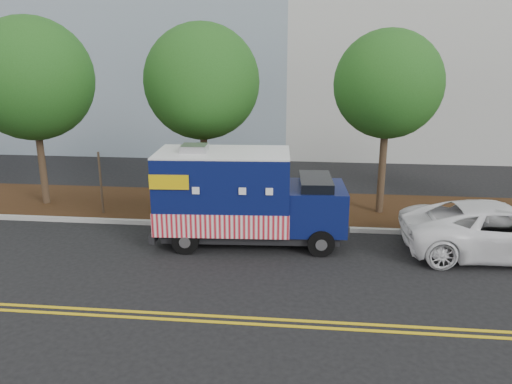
# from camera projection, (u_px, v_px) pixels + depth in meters

# --- Properties ---
(ground) EXTENTS (120.00, 120.00, 0.00)m
(ground) POSITION_uv_depth(u_px,v_px,m) (204.00, 242.00, 15.76)
(ground) COLOR black
(ground) RESTS_ON ground
(curb) EXTENTS (120.00, 0.18, 0.15)m
(curb) POSITION_uv_depth(u_px,v_px,m) (212.00, 225.00, 17.08)
(curb) COLOR #9E9E99
(curb) RESTS_ON ground
(mulch_strip) EXTENTS (120.00, 4.00, 0.15)m
(mulch_strip) POSITION_uv_depth(u_px,v_px,m) (223.00, 206.00, 19.09)
(mulch_strip) COLOR #321F0E
(mulch_strip) RESTS_ON ground
(centerline_near) EXTENTS (120.00, 0.10, 0.01)m
(centerline_near) POSITION_uv_depth(u_px,v_px,m) (165.00, 313.00, 11.51)
(centerline_near) COLOR gold
(centerline_near) RESTS_ON ground
(centerline_far) EXTENTS (120.00, 0.10, 0.01)m
(centerline_far) POSITION_uv_depth(u_px,v_px,m) (162.00, 319.00, 11.27)
(centerline_far) COLOR gold
(centerline_far) RESTS_ON ground
(tree_a) EXTENTS (4.43, 4.43, 7.04)m
(tree_a) POSITION_uv_depth(u_px,v_px,m) (32.00, 79.00, 17.96)
(tree_a) COLOR #38281C
(tree_a) RESTS_ON ground
(tree_b) EXTENTS (4.21, 4.21, 6.83)m
(tree_b) POSITION_uv_depth(u_px,v_px,m) (202.00, 82.00, 18.10)
(tree_b) COLOR #38281C
(tree_b) RESTS_ON ground
(tree_c) EXTENTS (3.70, 3.70, 6.57)m
(tree_c) POSITION_uv_depth(u_px,v_px,m) (388.00, 85.00, 16.94)
(tree_c) COLOR #38281C
(tree_c) RESTS_ON ground
(sign_post) EXTENTS (0.06, 0.06, 2.40)m
(sign_post) POSITION_uv_depth(u_px,v_px,m) (101.00, 185.00, 17.78)
(sign_post) COLOR #473828
(sign_post) RESTS_ON ground
(food_truck) EXTENTS (6.01, 2.56, 3.10)m
(food_truck) POSITION_uv_depth(u_px,v_px,m) (240.00, 199.00, 15.37)
(food_truck) COLOR black
(food_truck) RESTS_ON ground
(white_car) EXTENTS (5.68, 2.73, 1.56)m
(white_car) POSITION_uv_depth(u_px,v_px,m) (500.00, 230.00, 14.55)
(white_car) COLOR white
(white_car) RESTS_ON ground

